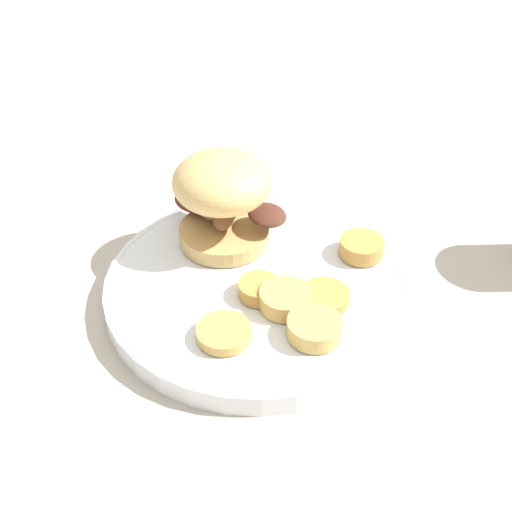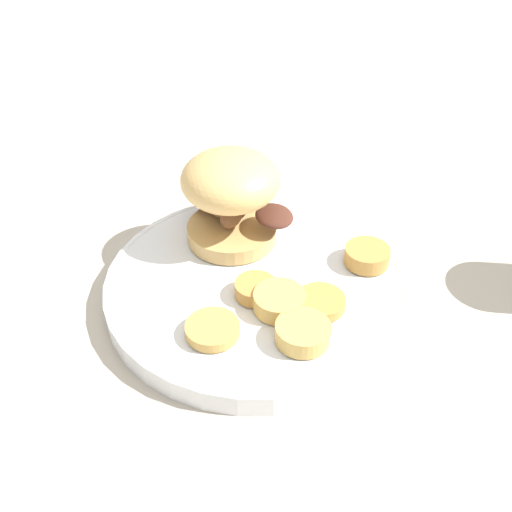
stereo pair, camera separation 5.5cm
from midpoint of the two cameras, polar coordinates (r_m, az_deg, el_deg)
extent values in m
plane|color=#B2A899|center=(0.58, 2.71, -3.81)|extent=(4.00, 4.00, 0.00)
cylinder|color=white|center=(0.57, 2.75, -3.02)|extent=(0.29, 0.29, 0.02)
torus|color=white|center=(0.57, 2.77, -2.33)|extent=(0.28, 0.28, 0.01)
cylinder|color=tan|center=(0.61, 0.28, 2.23)|extent=(0.09, 0.09, 0.02)
ellipsoid|color=brown|center=(0.60, 0.30, 3.83)|extent=(0.03, 0.04, 0.02)
ellipsoid|color=#4C281E|center=(0.59, 4.41, 3.73)|extent=(0.06, 0.05, 0.01)
ellipsoid|color=brown|center=(0.60, -1.11, 4.59)|extent=(0.03, 0.02, 0.02)
ellipsoid|color=#4C281E|center=(0.61, 0.38, 4.25)|extent=(0.04, 0.03, 0.01)
ellipsoid|color=#4C281E|center=(0.63, -1.99, 5.59)|extent=(0.05, 0.05, 0.02)
ellipsoid|color=#DBB26B|center=(0.57, 0.30, 7.19)|extent=(0.10, 0.10, 0.05)
cylinder|color=#BC8942|center=(0.59, 13.16, -0.08)|extent=(0.04, 0.04, 0.02)
cylinder|color=tan|center=(0.53, 5.22, -4.43)|extent=(0.05, 0.05, 0.02)
cylinder|color=tan|center=(0.51, -1.06, -7.13)|extent=(0.05, 0.05, 0.01)
cylinder|color=#BC8942|center=(0.54, 9.11, -4.48)|extent=(0.04, 0.04, 0.01)
cylinder|color=#BC8942|center=(0.54, 2.87, -3.27)|extent=(0.04, 0.04, 0.01)
cylinder|color=tan|center=(0.50, 7.63, -7.38)|extent=(0.05, 0.05, 0.02)
camera|label=1|loc=(0.03, -87.14, 2.26)|focal=42.00mm
camera|label=2|loc=(0.03, 92.86, -2.26)|focal=42.00mm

